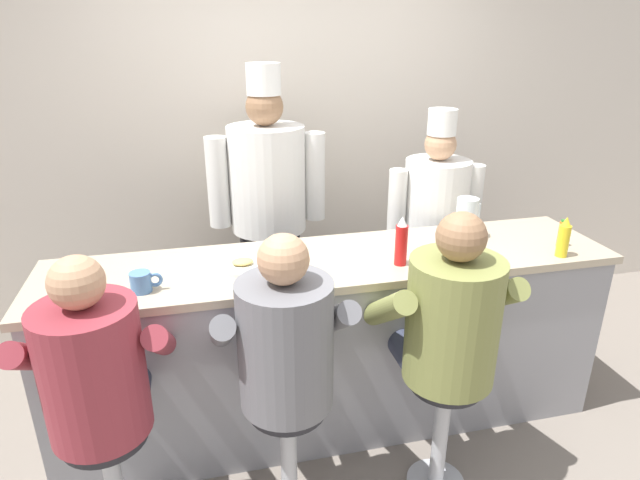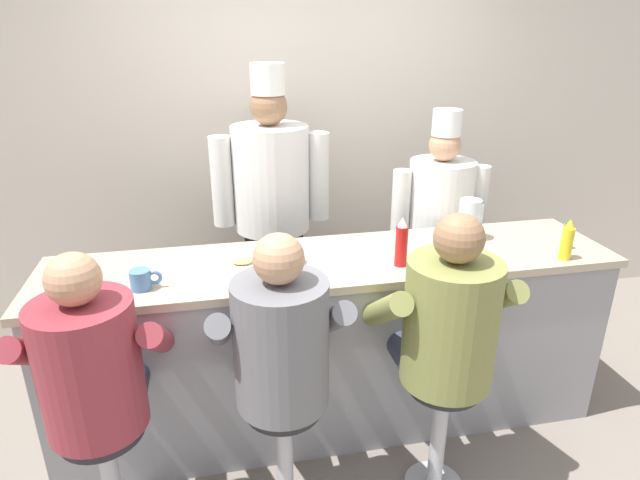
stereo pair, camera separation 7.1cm
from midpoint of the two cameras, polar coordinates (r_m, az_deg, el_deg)
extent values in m
plane|color=slate|center=(2.99, 3.53, -22.04)|extent=(20.00, 20.00, 0.00)
cube|color=beige|center=(3.77, -2.29, 10.76)|extent=(10.00, 0.06, 2.70)
cube|color=gray|center=(2.94, 2.11, -11.15)|extent=(2.83, 0.61, 0.94)
cube|color=tan|center=(2.71, 2.25, -2.38)|extent=(2.89, 0.64, 0.04)
cylinder|color=red|center=(2.62, 9.43, -0.66)|extent=(0.06, 0.06, 0.20)
cone|color=white|center=(2.57, 9.60, 1.92)|extent=(0.05, 0.05, 0.05)
cylinder|color=yellow|center=(2.95, 25.45, -0.36)|extent=(0.06, 0.06, 0.16)
cone|color=yellow|center=(2.91, 25.78, 1.56)|extent=(0.05, 0.05, 0.05)
cylinder|color=orange|center=(3.08, 25.28, 0.31)|extent=(0.03, 0.03, 0.14)
cylinder|color=#287F2D|center=(3.06, 25.50, 1.61)|extent=(0.02, 0.02, 0.01)
cylinder|color=silver|center=(3.03, 16.28, 2.10)|extent=(0.12, 0.12, 0.23)
cube|color=silver|center=(3.06, 17.45, 2.38)|extent=(0.01, 0.01, 0.14)
cylinder|color=white|center=(2.63, -7.47, -2.66)|extent=(0.23, 0.23, 0.02)
ellipsoid|color=#E0BC60|center=(2.62, -7.49, -2.20)|extent=(0.11, 0.08, 0.03)
cylinder|color=#4C7FB7|center=(2.64, -2.76, -1.92)|extent=(0.15, 0.15, 0.06)
cylinder|color=#4C7AB2|center=(2.49, -17.84, -4.06)|extent=(0.09, 0.09, 0.09)
torus|color=#4C7AB2|center=(2.48, -16.46, -3.87)|extent=(0.07, 0.02, 0.07)
cube|color=silver|center=(2.64, 14.99, -1.64)|extent=(0.10, 0.06, 0.15)
cube|color=black|center=(2.61, 15.29, -1.90)|extent=(0.06, 0.01, 0.05)
cylinder|color=#232328|center=(2.37, -21.43, -18.25)|extent=(0.33, 0.33, 0.05)
cylinder|color=#33384C|center=(2.52, -23.09, -14.87)|extent=(0.14, 0.38, 0.14)
cylinder|color=#33384C|center=(2.48, -18.71, -14.75)|extent=(0.14, 0.38, 0.14)
cylinder|color=maroon|center=(2.20, -22.48, -12.39)|extent=(0.38, 0.38, 0.53)
cylinder|color=maroon|center=(2.34, -27.91, -10.54)|extent=(0.10, 0.40, 0.32)
cylinder|color=maroon|center=(2.24, -16.13, -10.07)|extent=(0.10, 0.40, 0.32)
sphere|color=tan|center=(2.03, -23.94, -3.85)|extent=(0.19, 0.19, 0.19)
cylinder|color=#B2B5BA|center=(2.53, -2.91, -22.22)|extent=(0.07, 0.07, 0.59)
cylinder|color=#232328|center=(2.34, -3.05, -17.13)|extent=(0.33, 0.33, 0.05)
cylinder|color=#33384C|center=(2.46, -6.04, -13.88)|extent=(0.14, 0.38, 0.14)
cylinder|color=#33384C|center=(2.48, -1.52, -13.42)|extent=(0.14, 0.38, 0.14)
cylinder|color=slate|center=(2.17, -3.20, -11.02)|extent=(0.38, 0.38, 0.54)
cylinder|color=slate|center=(2.23, -9.88, -9.48)|extent=(0.10, 0.41, 0.33)
cylinder|color=slate|center=(2.28, 2.43, -8.34)|extent=(0.10, 0.41, 0.33)
sphere|color=tan|center=(1.99, -3.43, -2.02)|extent=(0.20, 0.20, 0.20)
cylinder|color=#B2B5BA|center=(2.70, 13.31, -19.55)|extent=(0.07, 0.07, 0.59)
cylinder|color=#232328|center=(2.52, 13.89, -14.59)|extent=(0.33, 0.33, 0.05)
cylinder|color=#33384C|center=(2.61, 10.10, -11.78)|extent=(0.15, 0.40, 0.15)
cylinder|color=#33384C|center=(2.68, 14.14, -11.13)|extent=(0.15, 0.40, 0.15)
cylinder|color=olive|center=(2.36, 14.57, -8.55)|extent=(0.40, 0.40, 0.56)
cylinder|color=olive|center=(2.34, 7.87, -7.41)|extent=(0.10, 0.43, 0.34)
cylinder|color=olive|center=(2.54, 18.66, -5.97)|extent=(0.10, 0.43, 0.34)
sphere|color=#8C6647|center=(2.19, 15.51, 0.17)|extent=(0.21, 0.21, 0.21)
cube|color=#232328|center=(3.62, -4.27, -5.13)|extent=(0.36, 0.20, 0.87)
cube|color=white|center=(3.50, -4.23, -2.98)|extent=(0.33, 0.02, 0.52)
cylinder|color=white|center=(3.35, -4.63, 6.56)|extent=(0.47, 0.47, 0.65)
sphere|color=#8C6647|center=(3.26, -4.87, 14.01)|extent=(0.22, 0.22, 0.22)
cylinder|color=white|center=(3.24, -4.96, 16.76)|extent=(0.20, 0.20, 0.18)
cylinder|color=white|center=(3.33, -9.81, 6.15)|extent=(0.13, 0.13, 0.55)
cylinder|color=white|center=(3.40, 0.45, 6.80)|extent=(0.13, 0.13, 0.55)
cube|color=#232328|center=(3.71, 12.37, -5.98)|extent=(0.31, 0.17, 0.75)
cube|color=white|center=(3.61, 12.85, -4.21)|extent=(0.28, 0.02, 0.45)
cylinder|color=white|center=(3.46, 13.24, 3.67)|extent=(0.41, 0.41, 0.56)
sphere|color=tan|center=(3.36, 13.79, 9.79)|extent=(0.19, 0.19, 0.19)
cylinder|color=white|center=(3.34, 14.00, 12.06)|extent=(0.17, 0.17, 0.15)
cylinder|color=white|center=(3.36, 9.20, 3.40)|extent=(0.11, 0.11, 0.48)
cylinder|color=white|center=(3.57, 17.03, 3.83)|extent=(0.11, 0.11, 0.48)
camera|label=1|loc=(0.04, -89.22, 0.31)|focal=30.00mm
camera|label=2|loc=(0.04, 90.78, -0.31)|focal=30.00mm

